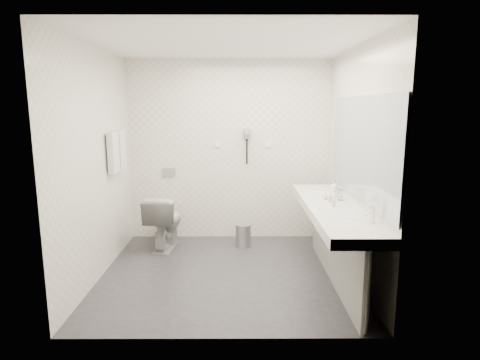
{
  "coord_description": "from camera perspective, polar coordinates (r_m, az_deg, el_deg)",
  "views": [
    {
      "loc": [
        0.13,
        -4.26,
        1.87
      ],
      "look_at": [
        0.15,
        0.15,
        1.05
      ],
      "focal_mm": 29.82,
      "sensor_mm": 36.0,
      "label": 1
    }
  ],
  "objects": [
    {
      "name": "vanity_post_far",
      "position": [
        5.42,
        10.99,
        -5.69
      ],
      "size": [
        0.06,
        0.06,
        0.75
      ],
      "primitive_type": "cylinder",
      "color": "silver",
      "rests_on": "floor"
    },
    {
      "name": "faucet_far",
      "position": [
        4.95,
        13.66,
        -0.78
      ],
      "size": [
        0.04,
        0.04,
        0.15
      ],
      "primitive_type": "cylinder",
      "color": "silver",
      "rests_on": "vanity_counter"
    },
    {
      "name": "mirror",
      "position": [
        4.27,
        16.88,
        4.44
      ],
      "size": [
        0.02,
        2.2,
        1.05
      ],
      "primitive_type": "cube",
      "color": "#B2BCC6",
      "rests_on": "wall_right"
    },
    {
      "name": "dryer_barrel",
      "position": [
        5.47,
        1.01,
        6.96
      ],
      "size": [
        0.08,
        0.14,
        0.08
      ],
      "primitive_type": "cylinder",
      "rotation": [
        1.57,
        0.0,
        0.0
      ],
      "color": "#949599",
      "rests_on": "dryer_cradle"
    },
    {
      "name": "ceiling",
      "position": [
        4.31,
        -2.1,
        18.93
      ],
      "size": [
        2.8,
        2.8,
        0.0
      ],
      "primitive_type": "plane",
      "rotation": [
        3.14,
        0.0,
        0.0
      ],
      "color": "white",
      "rests_on": "wall_back"
    },
    {
      "name": "glass_left",
      "position": [
        4.52,
        14.2,
        -2.08
      ],
      "size": [
        0.08,
        0.08,
        0.12
      ],
      "primitive_type": "cylinder",
      "rotation": [
        0.0,
        0.0,
        0.25
      ],
      "color": "silver",
      "rests_on": "vanity_counter"
    },
    {
      "name": "vanity_post_near",
      "position": [
        3.53,
        17.69,
        -15.05
      ],
      "size": [
        0.06,
        0.06,
        0.75
      ],
      "primitive_type": "cylinder",
      "color": "silver",
      "rests_on": "floor"
    },
    {
      "name": "soap_bottle_c",
      "position": [
        4.21,
        13.25,
        -2.99
      ],
      "size": [
        0.05,
        0.05,
        0.11
      ],
      "primitive_type": "imported",
      "rotation": [
        0.0,
        0.0,
        -0.13
      ],
      "color": "silver",
      "rests_on": "vanity_counter"
    },
    {
      "name": "dryer_cradle",
      "position": [
        5.54,
        1.0,
        6.7
      ],
      "size": [
        0.1,
        0.04,
        0.14
      ],
      "primitive_type": "cube",
      "color": "#949599",
      "rests_on": "wall_back"
    },
    {
      "name": "towel_far",
      "position": [
        5.19,
        -16.74,
        4.11
      ],
      "size": [
        0.07,
        0.24,
        0.48
      ],
      "primitive_type": "cube",
      "color": "silver",
      "rests_on": "towel_rail"
    },
    {
      "name": "dryer_cord",
      "position": [
        5.55,
        0.99,
        4.11
      ],
      "size": [
        0.02,
        0.02,
        0.35
      ],
      "primitive_type": "cylinder",
      "color": "black",
      "rests_on": "dryer_cradle"
    },
    {
      "name": "vanity_counter",
      "position": [
        4.31,
        13.11,
        -4.11
      ],
      "size": [
        0.55,
        2.2,
        0.1
      ],
      "primitive_type": "cube",
      "color": "white",
      "rests_on": "floor"
    },
    {
      "name": "pedal_bin",
      "position": [
        5.42,
        0.46,
        -7.99
      ],
      "size": [
        0.26,
        0.26,
        0.29
      ],
      "primitive_type": "cylinder",
      "rotation": [
        0.0,
        0.0,
        0.25
      ],
      "color": "#B2B5BA",
      "rests_on": "floor"
    },
    {
      "name": "flush_plate",
      "position": [
        5.71,
        -10.14,
        1.08
      ],
      "size": [
        0.18,
        0.02,
        0.12
      ],
      "primitive_type": "cube",
      "color": "#B2B5BA",
      "rests_on": "wall_back"
    },
    {
      "name": "wall_left",
      "position": [
        4.57,
        -19.83,
        2.11
      ],
      "size": [
        0.0,
        2.6,
        2.6
      ],
      "primitive_type": "plane",
      "rotation": [
        1.57,
        0.0,
        1.57
      ],
      "color": "white",
      "rests_on": "floor"
    },
    {
      "name": "switch_plate_b",
      "position": [
        5.59,
        4.08,
        5.16
      ],
      "size": [
        0.09,
        0.02,
        0.09
      ],
      "primitive_type": "cube",
      "color": "white",
      "rests_on": "wall_back"
    },
    {
      "name": "towel_rail",
      "position": [
        5.04,
        -17.43,
        6.41
      ],
      "size": [
        0.02,
        0.62,
        0.02
      ],
      "primitive_type": "cylinder",
      "rotation": [
        1.57,
        0.0,
        0.0
      ],
      "color": "silver",
      "rests_on": "wall_left"
    },
    {
      "name": "wall_back",
      "position": [
        5.6,
        -1.58,
        4.16
      ],
      "size": [
        2.8,
        0.0,
        2.8
      ],
      "primitive_type": "plane",
      "rotation": [
        1.57,
        0.0,
        0.0
      ],
      "color": "white",
      "rests_on": "floor"
    },
    {
      "name": "bin_lid",
      "position": [
        5.38,
        0.47,
        -6.43
      ],
      "size": [
        0.21,
        0.21,
        0.02
      ],
      "primitive_type": "cylinder",
      "color": "#B2B5BA",
      "rests_on": "pedal_bin"
    },
    {
      "name": "soap_bottle_a",
      "position": [
        4.42,
        12.76,
        -2.46
      ],
      "size": [
        0.06,
        0.06,
        0.09
      ],
      "primitive_type": "imported",
      "rotation": [
        0.0,
        0.0,
        0.44
      ],
      "color": "silver",
      "rests_on": "vanity_counter"
    },
    {
      "name": "basin_far",
      "position": [
        4.92,
        11.41,
        -1.82
      ],
      "size": [
        0.4,
        0.31,
        0.05
      ],
      "primitive_type": "ellipsoid",
      "color": "white",
      "rests_on": "vanity_counter"
    },
    {
      "name": "wall_right",
      "position": [
        4.49,
        16.19,
        2.17
      ],
      "size": [
        0.0,
        2.6,
        2.6
      ],
      "primitive_type": "plane",
      "rotation": [
        1.57,
        0.0,
        -1.57
      ],
      "color": "white",
      "rests_on": "floor"
    },
    {
      "name": "basin_near",
      "position": [
        3.7,
        15.43,
        -6.1
      ],
      "size": [
        0.4,
        0.31,
        0.05
      ],
      "primitive_type": "ellipsoid",
      "color": "white",
      "rests_on": "vanity_counter"
    },
    {
      "name": "toilet",
      "position": [
        5.41,
        -10.73,
        -5.83
      ],
      "size": [
        0.48,
        0.76,
        0.72
      ],
      "primitive_type": "imported",
      "rotation": [
        0.0,
        0.0,
        3.03
      ],
      "color": "white",
      "rests_on": "floor"
    },
    {
      "name": "glass_right",
      "position": [
        4.67,
        13.72,
        -1.74
      ],
      "size": [
        0.06,
        0.06,
        0.1
      ],
      "primitive_type": "cylinder",
      "rotation": [
        0.0,
        0.0,
        0.16
      ],
      "color": "silver",
      "rests_on": "vanity_counter"
    },
    {
      "name": "soap_bottle_b",
      "position": [
        4.52,
        12.12,
        -2.24
      ],
      "size": [
        0.09,
        0.09,
        0.08
      ],
      "primitive_type": "imported",
      "rotation": [
        0.0,
        0.0,
        -0.87
      ],
      "color": "silver",
      "rests_on": "vanity_counter"
    },
    {
      "name": "wall_front",
      "position": [
        3.03,
        -2.74,
        -1.28
      ],
      "size": [
        2.8,
        0.0,
        2.8
      ],
      "primitive_type": "plane",
      "rotation": [
        -1.57,
        0.0,
        0.0
      ],
      "color": "white",
      "rests_on": "floor"
    },
    {
      "name": "faucet_near",
      "position": [
        3.73,
        18.39,
        -4.68
      ],
      "size": [
        0.04,
        0.04,
        0.15
      ],
      "primitive_type": "cylinder",
      "color": "silver",
      "rests_on": "vanity_counter"
    },
    {
      "name": "towel_near",
      "position": [
        4.93,
        -17.65,
        3.74
      ],
      "size": [
        0.07,
        0.24,
        0.48
      ],
      "primitive_type": "cube",
      "color": "silver",
      "rests_on": "towel_rail"
    },
    {
      "name": "vanity_panel",
      "position": [
        4.44,
        13.2,
        -9.41
      ],
      "size": [
        0.03,
        2.15,
        0.75
      ],
      "primitive_type": "cube",
      "color": "gray",
      "rests_on": "floor"
    },
    {
      "name": "floor",
      "position": [
        4.65,
        -1.89,
        -13.16
      ],
      "size": [
        2.8,
        2.8,
        0.0
      ],
      "primitive_type": "plane",
      "color": "#2D2C32",
      "rests_on": "ground"
    },
    {
      "name": "switch_plate_a",
      "position": [
        5.58,
        -3.14,
        5.16
      ],
      "size": [
        0.09,
        0.02,
        0.09
      ],
      "primitive_type": "cube",
      "color": "white",
      "rests_on": "wall_back"
    }
  ]
}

